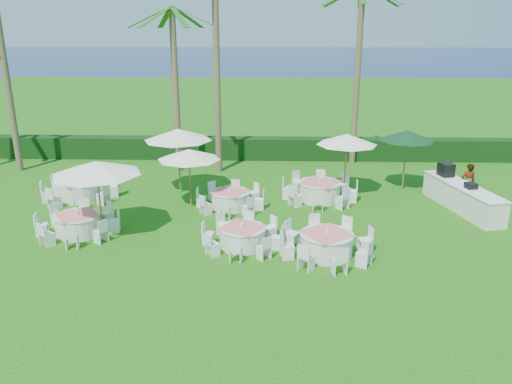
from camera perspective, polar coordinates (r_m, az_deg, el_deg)
ground at (r=17.12m, az=-4.75°, el=-6.25°), size 120.00×120.00×0.00m
hedge at (r=28.28m, az=-2.10°, el=5.02°), size 34.00×1.00×1.20m
ocean at (r=117.69m, az=0.91°, el=14.86°), size 260.00×260.00×0.00m
banquet_table_a at (r=19.05m, az=-19.65°, el=-3.44°), size 2.92×2.92×0.89m
banquet_table_b at (r=16.95m, az=-1.57°, el=-5.09°), size 2.77×2.77×0.85m
banquet_table_c at (r=16.47m, az=8.06°, el=-5.86°), size 3.06×3.06×0.93m
banquet_table_d at (r=22.85m, az=-19.44°, el=0.24°), size 3.13×3.13×0.96m
banquet_table_e at (r=20.54m, az=-2.94°, el=-0.82°), size 2.81×2.81×0.86m
banquet_table_f at (r=21.62m, az=7.26°, el=0.18°), size 3.21×3.21×0.97m
umbrella_a at (r=18.08m, az=-17.78°, el=2.65°), size 3.10×3.10×2.73m
umbrella_b at (r=20.30m, az=-7.67°, el=4.28°), size 2.57×2.57×2.45m
umbrella_c at (r=22.11m, az=-8.92°, el=6.50°), size 2.98×2.98×2.91m
umbrella_d at (r=22.02m, az=10.35°, el=5.94°), size 2.63×2.63×2.73m
umbrella_green at (r=23.28m, az=16.91°, el=6.19°), size 2.40×2.40×2.77m
buffet_table at (r=21.95m, az=22.44°, el=-0.44°), size 2.01×4.63×1.61m
staff_person at (r=22.84m, az=23.03°, el=0.94°), size 0.65×0.46×1.70m
palm_a at (r=27.96m, az=-26.99°, el=14.12°), size 4.30×4.34×11.00m
palm_b at (r=25.60m, az=-9.20°, el=12.21°), size 4.40×4.02×8.07m
palm_c at (r=24.99m, az=-4.56°, el=15.87°), size 4.40×3.98×11.15m
palm_d at (r=27.20m, az=11.55°, el=13.56°), size 4.16×4.40×9.10m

